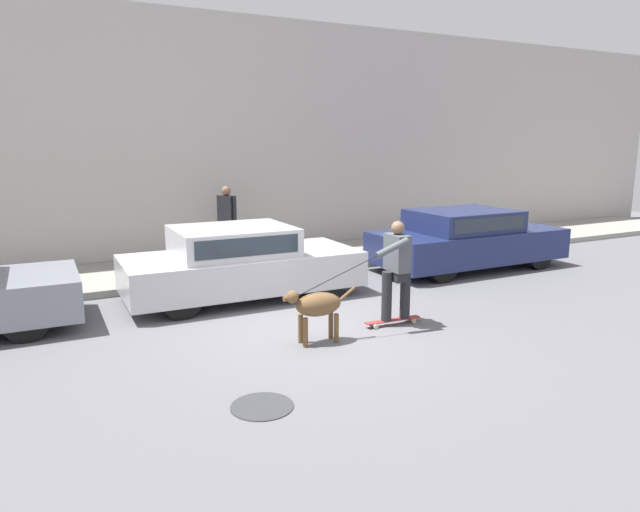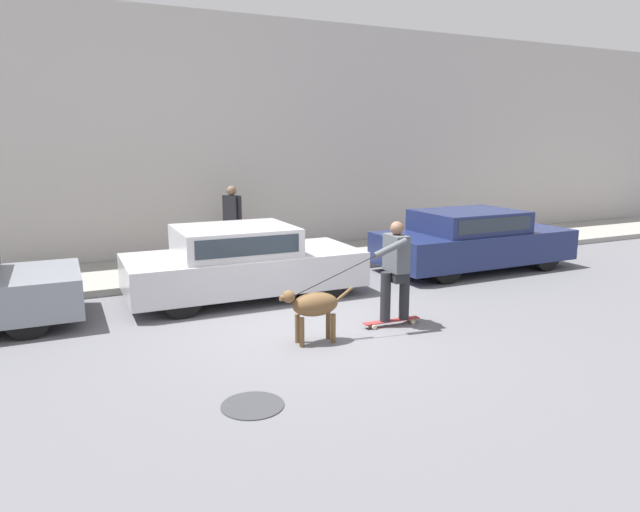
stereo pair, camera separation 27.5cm
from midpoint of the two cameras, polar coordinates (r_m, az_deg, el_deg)
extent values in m
plane|color=slate|center=(8.73, -1.63, -7.22)|extent=(36.00, 36.00, 0.00)
cube|color=#B2ADA8|center=(13.89, -12.69, 11.37)|extent=(32.00, 0.30, 5.68)
cube|color=gray|center=(12.78, -10.46, -1.04)|extent=(30.00, 2.58, 0.14)
cylinder|color=black|center=(10.64, -27.96, -3.34)|extent=(0.65, 0.21, 0.64)
cylinder|color=black|center=(9.14, -28.14, -5.63)|extent=(0.65, 0.21, 0.64)
cylinder|color=black|center=(11.58, -3.61, -0.88)|extent=(0.65, 0.21, 0.65)
cylinder|color=black|center=(10.18, -0.14, -2.59)|extent=(0.65, 0.21, 0.65)
cylinder|color=black|center=(10.87, -16.27, -2.14)|extent=(0.65, 0.21, 0.65)
cylinder|color=black|center=(9.37, -14.52, -4.21)|extent=(0.65, 0.21, 0.65)
cube|color=#BCBCC1|center=(10.38, -8.50, -1.41)|extent=(4.20, 1.89, 0.62)
cube|color=#BCBCC1|center=(10.22, -9.48, 1.52)|extent=(2.06, 1.67, 0.49)
cube|color=#28333D|center=(9.45, -8.02, 0.91)|extent=(1.79, 0.04, 0.31)
cylinder|color=black|center=(14.53, 15.88, 1.26)|extent=(0.67, 0.20, 0.66)
cylinder|color=black|center=(13.43, 20.51, 0.16)|extent=(0.67, 0.20, 0.66)
cylinder|color=black|center=(12.87, 7.10, 0.35)|extent=(0.67, 0.20, 0.66)
cylinder|color=black|center=(11.61, 11.52, -1.01)|extent=(0.67, 0.20, 0.66)
cube|color=navy|center=(13.02, 13.99, 1.10)|extent=(4.33, 1.85, 0.66)
cube|color=navy|center=(12.83, 13.52, 3.48)|extent=(2.16, 1.66, 0.46)
cube|color=#28333D|center=(12.21, 16.06, 3.07)|extent=(1.90, 0.02, 0.29)
cylinder|color=brown|center=(7.90, -2.47, -7.66)|extent=(0.07, 0.07, 0.42)
cylinder|color=brown|center=(8.06, -2.95, -7.26)|extent=(0.07, 0.07, 0.42)
cylinder|color=brown|center=(8.07, 0.66, -7.23)|extent=(0.07, 0.07, 0.42)
cylinder|color=brown|center=(8.23, 0.13, -6.85)|extent=(0.07, 0.07, 0.42)
ellipsoid|color=brown|center=(7.96, -1.15, -4.86)|extent=(0.69, 0.38, 0.34)
sphere|color=brown|center=(7.78, -3.80, -4.10)|extent=(0.18, 0.18, 0.18)
cylinder|color=brown|center=(7.76, -4.36, -4.26)|extent=(0.10, 0.09, 0.08)
cylinder|color=brown|center=(8.10, 1.73, -3.82)|extent=(0.27, 0.06, 0.21)
cylinder|color=beige|center=(8.69, 4.71, -7.08)|extent=(0.07, 0.03, 0.07)
cylinder|color=beige|center=(8.82, 4.24, -6.80)|extent=(0.07, 0.03, 0.07)
cylinder|color=beige|center=(9.03, 8.50, -6.47)|extent=(0.07, 0.03, 0.07)
cylinder|color=beige|center=(9.15, 8.00, -6.21)|extent=(0.07, 0.03, 0.07)
cube|color=#A82D2D|center=(8.90, 6.40, -6.38)|extent=(0.95, 0.17, 0.02)
cylinder|color=#232328|center=(8.73, 5.79, -4.04)|extent=(0.16, 0.16, 0.77)
cylinder|color=#232328|center=(8.90, 7.63, -3.79)|extent=(0.16, 0.16, 0.77)
cube|color=#232328|center=(8.74, 6.77, -1.97)|extent=(0.21, 0.36, 0.15)
cube|color=#4C5156|center=(8.66, 6.82, 0.32)|extent=(0.25, 0.46, 0.56)
sphere|color=brown|center=(8.60, 6.88, 2.82)|extent=(0.20, 0.20, 0.20)
cylinder|color=#4C5156|center=(8.90, 5.92, 0.44)|extent=(0.10, 0.10, 0.53)
cylinder|color=#4C5156|center=(8.28, 6.33, 0.82)|extent=(0.54, 0.14, 0.28)
cylinder|color=black|center=(7.96, 0.61, -2.08)|extent=(1.31, 0.11, 0.51)
cylinder|color=brown|center=(13.13, -10.06, 1.49)|extent=(0.13, 0.13, 0.84)
cylinder|color=brown|center=(13.04, -9.56, 1.43)|extent=(0.13, 0.13, 0.84)
cube|color=black|center=(12.98, -9.92, 4.62)|extent=(0.36, 0.41, 0.61)
cylinder|color=black|center=(13.12, -10.69, 4.74)|extent=(0.08, 0.08, 0.58)
cylinder|color=black|center=(12.84, -9.14, 4.65)|extent=(0.08, 0.08, 0.58)
sphere|color=brown|center=(12.94, -9.98, 6.44)|extent=(0.21, 0.21, 0.21)
cube|color=tan|center=(13.17, -10.62, 2.87)|extent=(0.25, 0.31, 0.28)
cylinder|color=#38383D|center=(6.34, -7.09, -14.70)|extent=(0.68, 0.68, 0.01)
camera|label=1|loc=(0.14, -90.85, -0.17)|focal=32.00mm
camera|label=2|loc=(0.14, 89.15, 0.17)|focal=32.00mm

